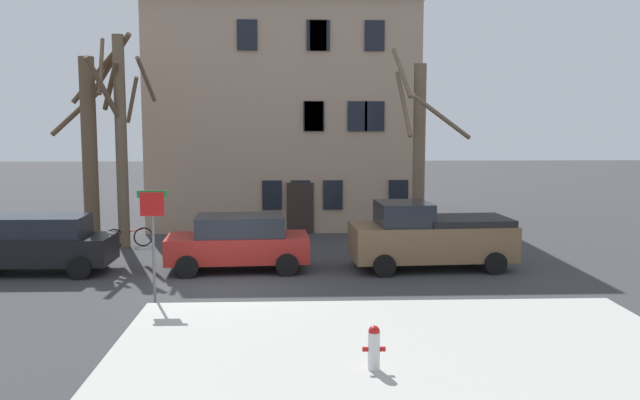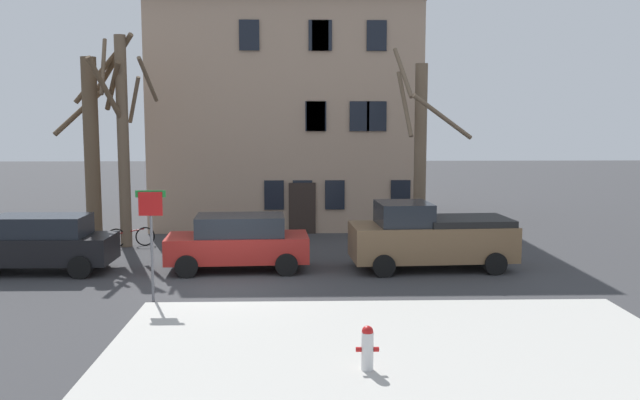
# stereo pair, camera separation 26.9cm
# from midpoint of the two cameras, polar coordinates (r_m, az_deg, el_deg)

# --- Properties ---
(ground_plane) EXTENTS (120.00, 120.00, 0.00)m
(ground_plane) POSITION_cam_midpoint_polar(r_m,az_deg,el_deg) (18.93, -8.40, -7.43)
(ground_plane) COLOR #38383A
(sidewalk_slab) EXTENTS (11.60, 8.56, 0.12)m
(sidewalk_slab) POSITION_cam_midpoint_polar(r_m,az_deg,el_deg) (13.08, 7.02, -13.63)
(sidewalk_slab) COLOR #B7B5AD
(sidewalk_slab) RESTS_ON ground_plane
(building_main) EXTENTS (11.81, 9.45, 11.13)m
(building_main) POSITION_cam_midpoint_polar(r_m,az_deg,el_deg) (31.84, -3.30, 8.55)
(building_main) COLOR tan
(building_main) RESTS_ON ground_plane
(tree_bare_near) EXTENTS (3.04, 2.88, 7.75)m
(tree_bare_near) POSITION_cam_midpoint_polar(r_m,az_deg,el_deg) (25.57, -19.10, 4.75)
(tree_bare_near) COLOR brown
(tree_bare_near) RESTS_ON ground_plane
(tree_bare_mid) EXTENTS (1.88, 2.05, 7.66)m
(tree_bare_mid) POSITION_cam_midpoint_polar(r_m,az_deg,el_deg) (25.43, -16.77, 5.17)
(tree_bare_mid) COLOR brown
(tree_bare_mid) RESTS_ON ground_plane
(tree_bare_far) EXTENTS (2.68, 2.29, 7.18)m
(tree_bare_far) POSITION_cam_midpoint_polar(r_m,az_deg,el_deg) (24.06, 8.06, 4.15)
(tree_bare_far) COLOR brown
(tree_bare_far) RESTS_ON ground_plane
(car_black_wagon) EXTENTS (4.47, 2.01, 1.75)m
(car_black_wagon) POSITION_cam_midpoint_polar(r_m,az_deg,el_deg) (22.15, -23.12, -3.42)
(car_black_wagon) COLOR black
(car_black_wagon) RESTS_ON ground_plane
(car_red_wagon) EXTENTS (4.43, 2.28, 1.72)m
(car_red_wagon) POSITION_cam_midpoint_polar(r_m,az_deg,el_deg) (20.93, -7.29, -3.54)
(car_red_wagon) COLOR #AD231E
(car_red_wagon) RESTS_ON ground_plane
(pickup_truck_brown) EXTENTS (5.12, 2.54, 2.10)m
(pickup_truck_brown) POSITION_cam_midpoint_polar(r_m,az_deg,el_deg) (21.28, 8.97, -3.07)
(pickup_truck_brown) COLOR brown
(pickup_truck_brown) RESTS_ON ground_plane
(fire_hydrant) EXTENTS (0.42, 0.22, 0.82)m
(fire_hydrant) POSITION_cam_midpoint_polar(r_m,az_deg,el_deg) (12.42, 3.97, -12.33)
(fire_hydrant) COLOR silver
(fire_hydrant) RESTS_ON sidewalk_slab
(street_sign_pole) EXTENTS (0.76, 0.07, 2.87)m
(street_sign_pole) POSITION_cam_midpoint_polar(r_m,az_deg,el_deg) (17.47, -14.44, -2.04)
(street_sign_pole) COLOR slate
(street_sign_pole) RESTS_ON ground_plane
(bicycle_leaning) EXTENTS (1.68, 0.60, 1.03)m
(bicycle_leaning) POSITION_cam_midpoint_polar(r_m,az_deg,el_deg) (25.65, -16.21, -3.06)
(bicycle_leaning) COLOR black
(bicycle_leaning) RESTS_ON ground_plane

